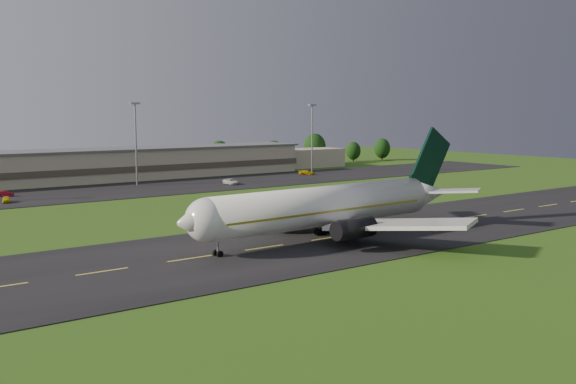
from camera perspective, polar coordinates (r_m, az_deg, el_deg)
ground at (r=91.73m, az=3.62°, el=-4.16°), size 360.00×360.00×0.00m
taxiway at (r=91.72m, az=3.63°, el=-4.13°), size 220.00×30.00×0.10m
apron at (r=153.46m, az=-13.82°, el=0.20°), size 260.00×30.00×0.10m
airliner at (r=90.82m, az=3.52°, el=-1.29°), size 51.30×42.14×15.57m
terminal at (r=177.81m, az=-14.92°, el=2.36°), size 145.00×16.00×8.40m
light_mast_centre at (r=161.81m, az=-13.39°, el=5.07°), size 2.40×1.20×20.35m
light_mast_east at (r=189.99m, az=2.15°, el=5.52°), size 2.40×1.20×20.35m
tree_line at (r=198.42m, az=-8.31°, el=3.23°), size 193.92×9.32×10.65m
service_vehicle_a at (r=139.10m, az=-23.76°, el=-0.60°), size 2.15×3.91×1.26m
service_vehicle_b at (r=149.15m, az=-23.86°, el=-0.14°), size 3.82×2.39×1.19m
service_vehicle_c at (r=160.32m, az=-5.09°, el=0.93°), size 2.40×5.04×1.39m
service_vehicle_d at (r=184.30m, az=1.67°, el=1.75°), size 4.84×4.33×1.35m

